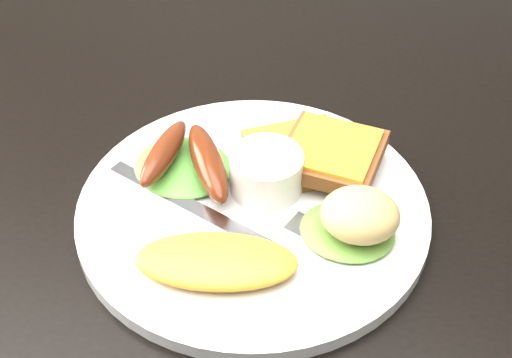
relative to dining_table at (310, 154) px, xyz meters
The scene contains 13 objects.
dining_table is the anchor object (origin of this frame).
dining_chair 0.83m from the dining_table, 81.93° to the left, with size 0.40×0.40×0.05m, color tan.
plate 0.12m from the dining_table, 102.87° to the right, with size 0.29×0.29×0.01m, color white.
lettuce_left 0.14m from the dining_table, 137.47° to the right, with size 0.09×0.08×0.01m, color #49972F.
lettuce_right 0.14m from the dining_table, 66.54° to the right, with size 0.08×0.07×0.01m, color #59932F.
omelette 0.20m from the dining_table, 100.14° to the right, with size 0.12×0.06×0.02m, color gold.
sausage_a 0.15m from the dining_table, 140.24° to the right, with size 0.02×0.09×0.02m, color #6A3010.
sausage_b 0.13m from the dining_table, 126.93° to the right, with size 0.03×0.10×0.03m, color brown.
ramekin 0.11m from the dining_table, 102.70° to the right, with size 0.06×0.06×0.04m, color white.
toast_a 0.06m from the dining_table, 91.52° to the right, with size 0.08×0.08×0.01m, color olive.
toast_b 0.08m from the dining_table, 62.77° to the right, with size 0.08×0.08×0.01m, color brown.
potato_salad 0.15m from the dining_table, 63.28° to the right, with size 0.06×0.06×0.03m, color beige.
fork 0.16m from the dining_table, 120.14° to the right, with size 0.17×0.01×0.00m, color #ADAFB7.
Camera 1 is at (0.09, -0.52, 1.18)m, focal length 50.00 mm.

